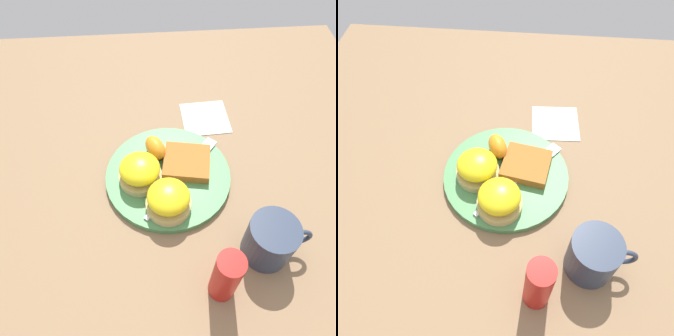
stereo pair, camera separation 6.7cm
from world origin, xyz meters
The scene contains 10 objects.
ground_plane centered at (0.00, 0.00, 0.00)m, with size 1.10×1.10×0.00m, color #846647.
plate centered at (0.00, 0.00, 0.01)m, with size 0.26×0.26×0.01m, color #47844C.
sandwich_benedict_left centered at (-0.06, -0.01, 0.04)m, with size 0.09×0.09×0.06m.
sandwich_benedict_right centered at (-0.01, -0.08, 0.04)m, with size 0.09×0.09×0.06m.
hashbrown_patty centered at (0.04, 0.02, 0.02)m, with size 0.10×0.09×0.02m, color #A46025.
orange_wedge centered at (-0.02, 0.05, 0.04)m, with size 0.06×0.04×0.04m, color orange.
fork centered at (0.04, 0.00, 0.02)m, with size 0.17×0.20×0.00m.
cup centered at (0.16, -0.18, 0.05)m, with size 0.12×0.09×0.09m.
napkin centered at (0.10, 0.17, 0.00)m, with size 0.11×0.11×0.00m, color white.
condiment_bottle centered at (0.07, -0.24, 0.06)m, with size 0.04×0.04×0.13m, color #B21914.
Camera 1 is at (-0.03, -0.39, 0.57)m, focal length 35.00 mm.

